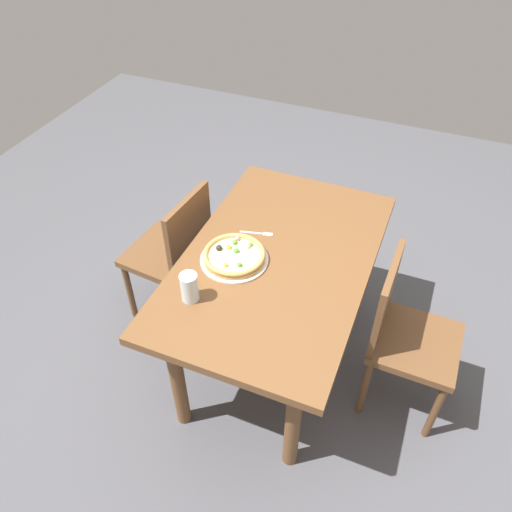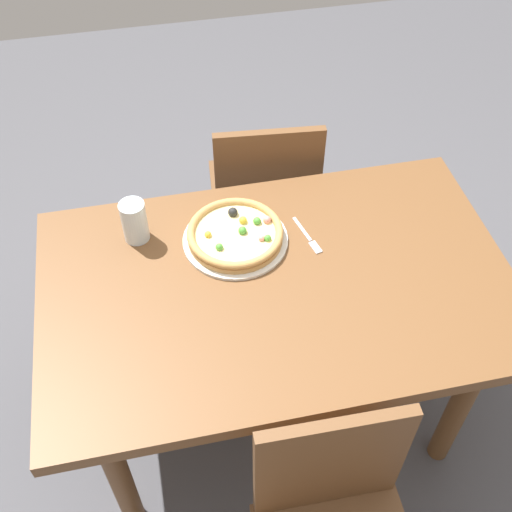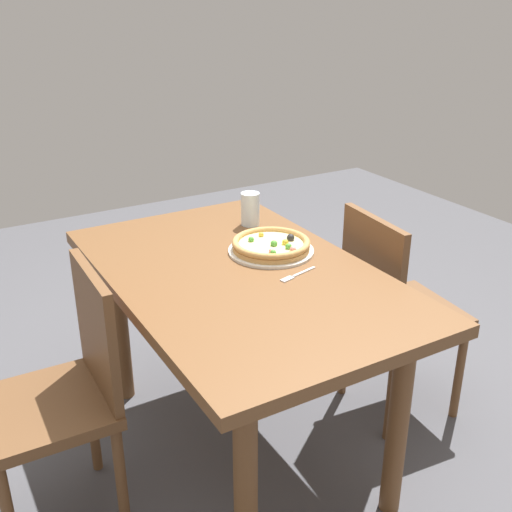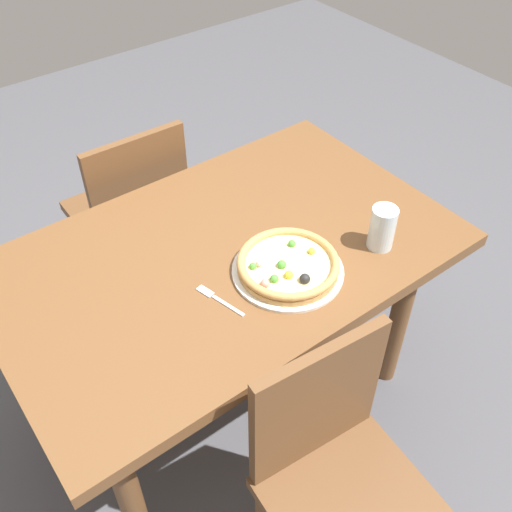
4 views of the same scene
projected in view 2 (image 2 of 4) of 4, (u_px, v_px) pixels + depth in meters
The scene contains 7 objects.
ground_plane at pixel (273, 409), 2.38m from camera, with size 6.00×6.00×0.00m, color #4C4C51.
dining_table at pixel (277, 303), 1.89m from camera, with size 1.37×0.86×0.76m.
chair_near at pixel (264, 196), 2.44m from camera, with size 0.44×0.44×0.89m.
plate at pixel (235, 240), 1.92m from camera, with size 0.32×0.32×0.01m, color silver.
pizza at pixel (235, 234), 1.90m from camera, with size 0.29×0.29×0.05m.
fork at pixel (309, 238), 1.92m from camera, with size 0.05×0.16×0.00m.
drinking_glass at pixel (134, 221), 1.88m from camera, with size 0.08×0.08×0.14m, color silver.
Camera 2 is at (0.30, 1.12, 2.16)m, focal length 44.14 mm.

